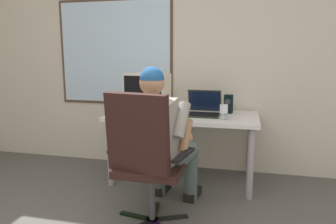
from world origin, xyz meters
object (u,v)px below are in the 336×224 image
Objects in this scene: person_seated at (160,138)px; coffee_mug at (168,113)px; office_chair at (145,154)px; desk_speaker at (228,104)px; desk at (183,122)px; wine_glass at (224,110)px; laptop at (203,108)px; crt_monitor at (147,91)px.

person_seated is 0.56m from coffee_mug.
office_chair is 1.32m from desk_speaker.
desk_speaker is (0.45, 0.17, 0.18)m from desk.
office_chair reaches higher than wine_glass.
laptop is at bearing 11.29° from desk.
office_chair is 7.22× the size of wine_glass.
person_seated is at bearing 80.59° from office_chair.
person_seated is 0.87m from crt_monitor.
wine_glass reaches higher than desk.
desk is 1.02m from office_chair.
coffee_mug is at bearing 91.67° from office_chair.
office_chair is 12.72× the size of coffee_mug.
crt_monitor reaches higher than desk_speaker.
wine_glass is 0.37m from desk_speaker.
wine_glass is at bearing -13.57° from crt_monitor.
office_chair is 2.19× the size of crt_monitor.
crt_monitor reaches higher than desk.
office_chair is at bearing -95.24° from desk.
desk_speaker is (0.50, 0.91, 0.16)m from person_seated.
crt_monitor is at bearing 144.02° from coffee_mug.
person_seated is 0.74m from wine_glass.
desk_speaker is at bearing 32.93° from coffee_mug.
wine_glass is at bearing 49.10° from person_seated.
crt_monitor is 0.86m from desk_speaker.
desk is at bearing 0.68° from crt_monitor.
laptop is at bearing 4.38° from crt_monitor.
desk is at bearing 59.47° from coffee_mug.
desk is 0.50m from wine_glass.
desk_speaker is (0.83, 0.17, -0.13)m from crt_monitor.
office_chair is at bearing -122.37° from wine_glass.
office_chair is 0.83m from coffee_mug.
laptop reaches higher than desk_speaker.
office_chair is 0.86× the size of person_seated.
person_seated is at bearing -93.71° from desk.
person_seated reaches higher than desk.
desk is at bearing 84.76° from office_chair.
wine_glass is at bearing -0.14° from coffee_mug.
crt_monitor is 0.61m from laptop.
wine_glass is at bearing -47.19° from laptop.
desk_speaker is at bearing 86.32° from wine_glass.
office_chair is at bearing -73.96° from crt_monitor.
office_chair reaches higher than desk.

